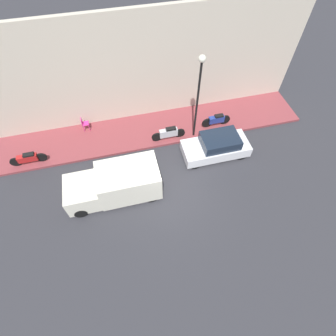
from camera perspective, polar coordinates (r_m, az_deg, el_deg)
The scene contains 10 objects.
ground_plane at distance 14.34m, azimuth 0.75°, elevation -5.02°, with size 60.00×60.00×0.00m, color #2D2D33.
sidewalk at distance 17.09m, azimuth -3.17°, elevation 8.42°, with size 2.97×19.15×0.16m.
building_facade at distance 16.23m, azimuth -5.01°, elevation 20.60°, with size 0.30×19.15×6.74m.
parked_car at distance 15.58m, azimuth 10.52°, elevation 4.69°, with size 1.69×3.87×1.42m.
delivery_van at distance 13.71m, azimuth -11.50°, elevation -3.46°, with size 1.97×4.78×1.89m.
scooter_silver at distance 16.07m, azimuth 0.14°, elevation 7.61°, with size 0.30×2.08×0.88m.
motorcycle_blue at distance 17.18m, azimuth 10.50°, elevation 10.27°, with size 0.30×1.86×0.83m.
motorcycle_red at distance 16.86m, azimuth -28.18°, elevation 1.87°, with size 0.30×2.02×0.78m.
streetlamp at distance 14.26m, azimuth 6.77°, elevation 17.25°, with size 0.37×0.37×5.39m.
cafe_chair at distance 17.39m, azimuth -17.80°, elevation 9.28°, with size 0.40×0.40×0.91m.
Camera 1 is at (-7.05, 1.92, 12.34)m, focal length 28.00 mm.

